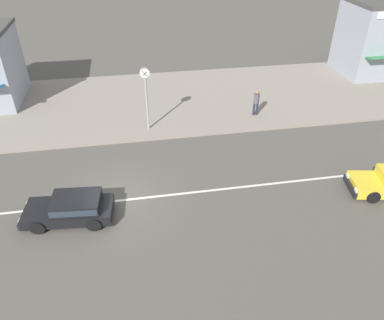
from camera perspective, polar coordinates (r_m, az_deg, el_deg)
The scene contains 7 objects.
ground_plane at distance 17.28m, azimuth -11.62°, elevation -6.15°, with size 160.00×160.00×0.00m, color #544F47.
lane_centre_stripe at distance 17.28m, azimuth -11.62°, elevation -6.14°, with size 50.40×0.14×0.01m, color silver.
kerb_strip at distance 25.72m, azimuth -11.73°, elevation 8.32°, with size 68.00×10.00×0.15m, color gray.
hatchback_black_2 at distance 16.48m, azimuth -17.90°, elevation -6.95°, with size 3.84×1.97×1.10m.
street_clock at distance 21.11m, azimuth -7.07°, elevation 11.13°, with size 0.57×0.22×3.70m.
pedestrian_near_clock at distance 23.59m, azimuth 9.77°, elevation 8.87°, with size 0.34×0.34×1.63m.
shopfront_mid_block at distance 33.06m, azimuth 27.22°, elevation 16.34°, with size 6.02×5.13×5.37m.
Camera 1 is at (1.19, -13.30, 10.98)m, focal length 35.00 mm.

